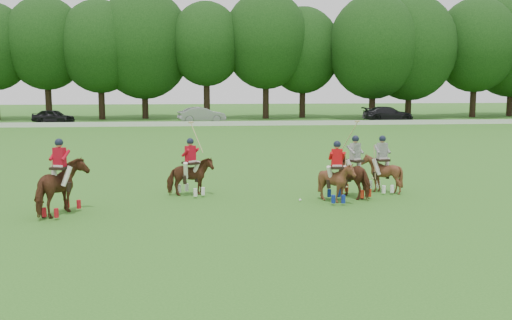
{
  "coord_description": "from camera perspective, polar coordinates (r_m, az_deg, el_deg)",
  "views": [
    {
      "loc": [
        -0.71,
        -16.11,
        4.24
      ],
      "look_at": [
        1.25,
        4.2,
        1.4
      ],
      "focal_mm": 40.0,
      "sensor_mm": 36.0,
      "label": 1
    }
  ],
  "objects": [
    {
      "name": "ground",
      "position": [
        16.68,
        -2.91,
        -6.82
      ],
      "size": [
        180.0,
        180.0,
        0.0
      ],
      "primitive_type": "plane",
      "color": "#2F6D1F",
      "rests_on": "ground"
    },
    {
      "name": "tree_line",
      "position": [
        64.29,
        -4.74,
        11.46
      ],
      "size": [
        117.98,
        14.32,
        14.75
      ],
      "color": "black",
      "rests_on": "ground"
    },
    {
      "name": "boundary_rail",
      "position": [
        54.27,
        -4.76,
        3.65
      ],
      "size": [
        120.0,
        0.1,
        0.44
      ],
      "primitive_type": "cube",
      "color": "white",
      "rests_on": "ground"
    },
    {
      "name": "car_left",
      "position": [
        60.53,
        -19.61,
        4.13
      ],
      "size": [
        4.51,
        2.93,
        1.43
      ],
      "primitive_type": "imported",
      "rotation": [
        0.0,
        0.0,
        1.25
      ],
      "color": "black",
      "rests_on": "ground"
    },
    {
      "name": "car_mid",
      "position": [
        58.72,
        -5.45,
        4.52
      ],
      "size": [
        5.05,
        2.69,
        1.58
      ],
      "primitive_type": "imported",
      "rotation": [
        0.0,
        0.0,
        1.79
      ],
      "color": "#939398",
      "rests_on": "ground"
    },
    {
      "name": "car_right",
      "position": [
        61.93,
        13.06,
        4.51
      ],
      "size": [
        5.35,
        2.2,
        1.55
      ],
      "primitive_type": "imported",
      "rotation": [
        0.0,
        0.0,
        1.58
      ],
      "color": "black",
      "rests_on": "ground"
    },
    {
      "name": "polo_red_a",
      "position": [
        19.1,
        -18.92,
        -2.59
      ],
      "size": [
        1.58,
        2.27,
        2.44
      ],
      "color": "#462512",
      "rests_on": "ground"
    },
    {
      "name": "polo_red_b",
      "position": [
        21.27,
        -6.54,
        -1.57
      ],
      "size": [
        1.85,
        1.81,
        2.69
      ],
      "color": "#462512",
      "rests_on": "ground"
    },
    {
      "name": "polo_red_c",
      "position": [
        20.18,
        8.04,
        -2.07
      ],
      "size": [
        1.27,
        1.41,
        2.17
      ],
      "color": "#462512",
      "rests_on": "ground"
    },
    {
      "name": "polo_stripe_a",
      "position": [
        21.21,
        9.83,
        -1.49
      ],
      "size": [
        1.67,
        2.01,
        2.81
      ],
      "color": "#462512",
      "rests_on": "ground"
    },
    {
      "name": "polo_stripe_b",
      "position": [
        22.28,
        12.44,
        -1.22
      ],
      "size": [
        1.4,
        1.51,
        2.18
      ],
      "color": "#462512",
      "rests_on": "ground"
    },
    {
      "name": "polo_ball",
      "position": [
        20.33,
        4.44,
        -4.01
      ],
      "size": [
        0.09,
        0.09,
        0.09
      ],
      "primitive_type": "sphere",
      "color": "white",
      "rests_on": "ground"
    }
  ]
}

